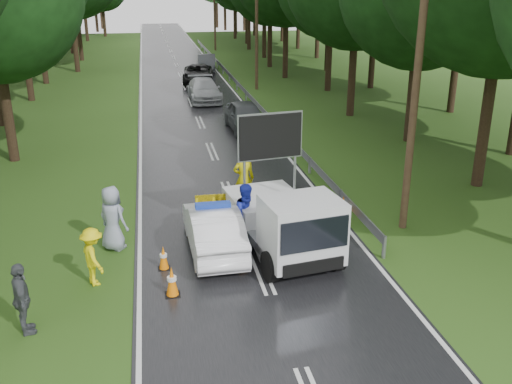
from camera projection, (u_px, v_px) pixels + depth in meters
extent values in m
plane|color=#264313|center=(260.00, 269.00, 16.12)|extent=(160.00, 160.00, 0.00)
cube|color=black|center=(185.00, 87.00, 43.76)|extent=(7.00, 140.00, 0.02)
cylinder|color=gray|center=(384.00, 247.00, 16.64)|extent=(0.12, 0.12, 0.70)
cube|color=gray|center=(233.00, 78.00, 44.21)|extent=(0.05, 60.00, 0.30)
cylinder|color=#40291D|center=(417.00, 75.00, 17.12)|extent=(0.24, 0.24, 10.00)
cylinder|color=#40291D|center=(257.00, 20.00, 41.08)|extent=(0.24, 0.24, 10.00)
cylinder|color=#40291D|center=(214.00, 5.00, 65.03)|extent=(0.24, 0.24, 10.00)
imported|color=white|center=(214.00, 229.00, 17.00)|extent=(1.60, 4.26, 1.39)
cube|color=#1938A5|center=(213.00, 206.00, 16.73)|extent=(1.05, 0.32, 0.14)
cube|color=gray|center=(277.00, 228.00, 17.42)|extent=(2.69, 4.58, 0.26)
cube|color=silver|center=(265.00, 204.00, 18.18)|extent=(2.51, 2.77, 0.57)
cube|color=silver|center=(302.00, 230.00, 15.53)|extent=(2.28, 1.94, 1.75)
cube|color=black|center=(315.00, 235.00, 14.71)|extent=(1.89, 0.33, 0.87)
cube|color=black|center=(270.00, 136.00, 17.01)|extent=(1.95, 0.42, 1.34)
cylinder|color=black|center=(271.00, 267.00, 15.34)|extent=(0.42, 0.90, 0.86)
cylinder|color=black|center=(336.00, 256.00, 15.95)|extent=(0.42, 0.90, 0.86)
cylinder|color=black|center=(234.00, 221.00, 18.25)|extent=(0.42, 0.90, 0.86)
cylinder|color=black|center=(291.00, 213.00, 18.86)|extent=(0.42, 0.90, 0.86)
cube|color=#D5C00B|center=(197.00, 213.00, 18.55)|extent=(0.07, 0.07, 1.08)
cube|color=#D5C00B|center=(214.00, 212.00, 18.64)|extent=(0.07, 0.07, 1.08)
cube|color=#D5C00B|center=(263.00, 209.00, 18.92)|extent=(0.07, 0.07, 1.08)
cube|color=#D5C00B|center=(279.00, 208.00, 19.01)|extent=(0.07, 0.07, 1.08)
cube|color=#F2CC00|center=(238.00, 197.00, 18.61)|extent=(2.82, 0.07, 0.27)
imported|color=#D5C70B|center=(244.00, 178.00, 20.33)|extent=(0.79, 0.54, 2.07)
imported|color=#18259E|center=(247.00, 215.00, 17.23)|extent=(1.19, 1.09, 1.99)
imported|color=yellow|center=(93.00, 257.00, 15.06)|extent=(0.98, 1.20, 1.61)
imported|color=#414549|center=(22.00, 299.00, 12.90)|extent=(0.71, 1.12, 1.77)
imported|color=#8891A4|center=(112.00, 218.00, 17.00)|extent=(1.16, 1.11, 2.00)
imported|color=#42464A|center=(246.00, 116.00, 30.83)|extent=(2.02, 4.61, 1.54)
imported|color=#A3A5AB|center=(204.00, 90.00, 38.46)|extent=(2.09, 5.05, 1.46)
imported|color=black|center=(198.00, 74.00, 45.46)|extent=(2.87, 5.27, 1.40)
imported|color=#3F4247|center=(207.00, 63.00, 51.21)|extent=(1.99, 4.52, 1.45)
cube|color=black|center=(173.00, 295.00, 14.76)|extent=(0.39, 0.39, 0.03)
cone|color=orange|center=(172.00, 281.00, 14.62)|extent=(0.32, 0.32, 0.80)
cube|color=black|center=(242.00, 270.00, 16.03)|extent=(0.32, 0.32, 0.03)
cone|color=orange|center=(242.00, 259.00, 15.91)|extent=(0.27, 0.27, 0.66)
cube|color=black|center=(287.00, 229.00, 18.66)|extent=(0.33, 0.33, 0.03)
cone|color=orange|center=(287.00, 220.00, 18.54)|extent=(0.27, 0.27, 0.68)
cube|color=black|center=(164.00, 268.00, 16.11)|extent=(0.34, 0.34, 0.03)
cone|color=orange|center=(163.00, 257.00, 15.99)|extent=(0.28, 0.28, 0.69)
cube|color=black|center=(342.00, 217.00, 19.58)|extent=(0.38, 0.38, 0.03)
cone|color=orange|center=(343.00, 207.00, 19.44)|extent=(0.32, 0.32, 0.79)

